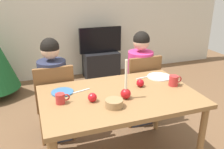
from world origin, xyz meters
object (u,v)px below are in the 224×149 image
(tv, at_px, (101,40))
(apple_by_left_plate, at_px, (140,83))
(person_right_child, at_px, (140,80))
(mug_left, at_px, (61,99))
(tv_stand, at_px, (101,64))
(bowl_walnuts, at_px, (114,103))
(dining_table, at_px, (119,103))
(apple_near_candle, at_px, (92,97))
(plate_right, at_px, (159,77))
(chair_left, at_px, (55,98))
(plate_left, at_px, (62,92))
(person_left_child, at_px, (54,92))
(candle_centerpiece, at_px, (126,91))
(mug_right, at_px, (174,81))
(chair_right, at_px, (141,85))

(tv, relative_size, apple_by_left_plate, 10.54)
(person_right_child, xyz_separation_m, mug_left, (-1.04, -0.63, 0.22))
(tv_stand, xyz_separation_m, bowl_walnuts, (-0.64, -2.50, 0.54))
(bowl_walnuts, xyz_separation_m, apple_by_left_plate, (0.37, 0.29, 0.01))
(dining_table, xyz_separation_m, apple_near_candle, (-0.26, -0.05, 0.12))
(plate_right, bearing_deg, chair_left, 161.47)
(dining_table, bearing_deg, plate_right, 24.51)
(dining_table, xyz_separation_m, apple_by_left_plate, (0.25, 0.10, 0.12))
(plate_left, bearing_deg, person_left_child, 95.20)
(person_right_child, relative_size, mug_left, 9.80)
(chair_left, bearing_deg, tv_stand, 58.42)
(dining_table, height_order, apple_by_left_plate, apple_by_left_plate)
(candle_centerpiece, bearing_deg, apple_by_left_plate, 39.04)
(mug_right, bearing_deg, dining_table, -178.68)
(mug_left, bearing_deg, person_right_child, 31.43)
(person_left_child, distance_m, tv, 1.96)
(chair_left, xyz_separation_m, tv, (1.04, 1.69, 0.20))
(plate_left, relative_size, mug_left, 1.68)
(tv, distance_m, plate_left, 2.32)
(plate_right, height_order, bowl_walnuts, bowl_walnuts)
(tv_stand, bearing_deg, chair_left, -121.58)
(person_right_child, relative_size, apple_near_candle, 15.08)
(person_right_child, bearing_deg, tv_stand, 89.78)
(dining_table, xyz_separation_m, mug_right, (0.57, 0.01, 0.13))
(tv, bearing_deg, bowl_walnuts, -104.48)
(tv_stand, bearing_deg, apple_by_left_plate, -96.99)
(tv_stand, xyz_separation_m, apple_by_left_plate, (-0.27, -2.20, 0.55))
(chair_left, height_order, apple_near_candle, chair_left)
(tv, xyz_separation_m, plate_right, (0.03, -2.05, 0.05))
(person_right_child, bearing_deg, apple_by_left_plate, -115.89)
(candle_centerpiece, bearing_deg, chair_left, 127.82)
(person_left_child, height_order, plate_right, person_left_child)
(dining_table, relative_size, mug_right, 10.20)
(tv, xyz_separation_m, apple_by_left_plate, (-0.27, -2.20, 0.08))
(chair_left, relative_size, person_right_child, 0.77)
(chair_left, height_order, person_right_child, person_right_child)
(chair_left, relative_size, plate_right, 3.64)
(plate_left, bearing_deg, dining_table, -23.51)
(chair_right, xyz_separation_m, bowl_walnuts, (-0.64, -0.80, 0.27))
(plate_left, xyz_separation_m, mug_right, (1.05, -0.20, 0.04))
(dining_table, bearing_deg, candle_centerpiece, -75.49)
(person_right_child, relative_size, bowl_walnuts, 8.02)
(dining_table, height_order, chair_left, chair_left)
(chair_right, relative_size, apple_by_left_plate, 12.01)
(tv, bearing_deg, chair_right, -90.21)
(dining_table, bearing_deg, apple_by_left_plate, 20.87)
(chair_right, height_order, tv, tv)
(tv_stand, height_order, plate_right, plate_right)
(candle_centerpiece, bearing_deg, chair_right, 54.74)
(person_right_child, xyz_separation_m, plate_left, (-0.99, -0.43, 0.19))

